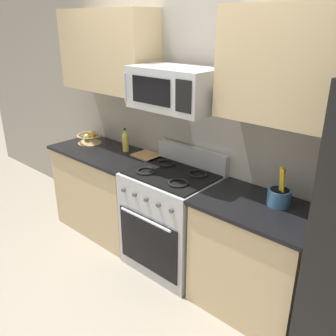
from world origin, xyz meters
name	(u,v)px	position (x,y,z in m)	size (l,w,h in m)	color
ground_plane	(118,300)	(0.00, 0.00, 0.00)	(16.00, 16.00, 0.00)	gray
wall_back	(200,122)	(0.00, 1.04, 1.30)	(8.00, 0.10, 2.60)	#9E998E
counter_left	(105,191)	(-0.95, 0.67, 0.46)	(1.11, 0.61, 0.91)	tan
range_oven	(172,219)	(0.00, 0.67, 0.47)	(0.76, 0.65, 1.09)	#B2B5BA
counter_right	(253,259)	(0.83, 0.67, 0.46)	(0.89, 0.61, 0.91)	tan
microwave	(174,88)	(0.00, 0.70, 1.64)	(0.72, 0.44, 0.33)	#B2B5BA
upper_cabinets_left	(108,51)	(-0.95, 0.82, 1.87)	(1.10, 0.34, 0.74)	tan
upper_cabinets_right	(286,65)	(0.84, 0.82, 1.87)	(0.88, 0.34, 0.74)	tan
utensil_crock	(279,196)	(0.93, 0.78, 0.98)	(0.17, 0.17, 0.30)	teal
fruit_basket	(90,138)	(-1.25, 0.74, 0.96)	(0.26, 0.26, 0.11)	tan
cutting_board	(148,156)	(-0.47, 0.85, 0.92)	(0.29, 0.21, 0.02)	tan
bottle_oil	(125,141)	(-0.75, 0.82, 1.02)	(0.06, 0.06, 0.24)	gold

